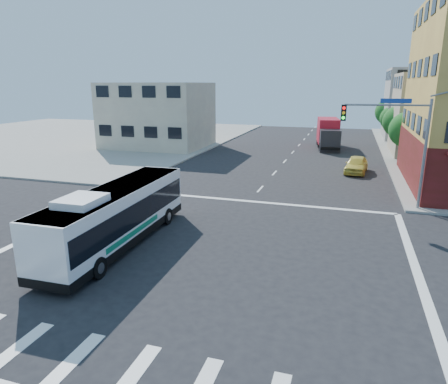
% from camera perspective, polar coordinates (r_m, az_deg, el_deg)
% --- Properties ---
extents(ground, '(120.00, 120.00, 0.00)m').
position_cam_1_polar(ground, '(19.12, -3.29, -9.09)').
color(ground, black).
rests_on(ground, ground).
extents(sidewalk_nw, '(50.00, 50.00, 0.15)m').
position_cam_1_polar(sidewalk_nw, '(66.26, -21.44, 7.42)').
color(sidewalk_nw, gray).
rests_on(sidewalk_nw, ground).
extents(building_east_far, '(12.06, 10.06, 10.00)m').
position_cam_1_polar(building_east_far, '(65.21, 27.41, 11.04)').
color(building_east_far, gray).
rests_on(building_east_far, ground).
extents(building_west, '(12.06, 10.06, 8.00)m').
position_cam_1_polar(building_west, '(51.91, -9.43, 10.75)').
color(building_west, beige).
rests_on(building_west, ground).
extents(signal_mast_ne, '(7.91, 1.13, 8.07)m').
position_cam_1_polar(signal_mast_ne, '(27.19, 23.53, 7.89)').
color(signal_mast_ne, slate).
rests_on(signal_mast_ne, ground).
extents(street_tree_a, '(3.60, 3.60, 5.53)m').
position_cam_1_polar(street_tree_a, '(44.76, 24.87, 8.34)').
color(street_tree_a, '#342313').
rests_on(street_tree_a, ground).
extents(street_tree_b, '(3.80, 3.80, 5.79)m').
position_cam_1_polar(street_tree_b, '(52.66, 23.86, 9.46)').
color(street_tree_b, '#342313').
rests_on(street_tree_b, ground).
extents(street_tree_c, '(3.40, 3.40, 5.29)m').
position_cam_1_polar(street_tree_c, '(60.62, 23.07, 9.85)').
color(street_tree_c, '#342313').
rests_on(street_tree_c, ground).
extents(street_tree_d, '(4.00, 4.00, 6.03)m').
position_cam_1_polar(street_tree_d, '(68.55, 22.53, 10.75)').
color(street_tree_d, '#342313').
rests_on(street_tree_d, ground).
extents(transit_bus, '(2.61, 10.95, 3.23)m').
position_cam_1_polar(transit_bus, '(20.50, -15.02, -3.17)').
color(transit_bus, black).
rests_on(transit_bus, ground).
extents(box_truck, '(3.37, 8.29, 3.63)m').
position_cam_1_polar(box_truck, '(52.20, 14.67, 8.00)').
color(box_truck, '#232328').
rests_on(box_truck, ground).
extents(parked_car, '(2.29, 4.64, 1.52)m').
position_cam_1_polar(parked_car, '(38.31, 18.38, 3.75)').
color(parked_car, '#E3D14C').
rests_on(parked_car, ground).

